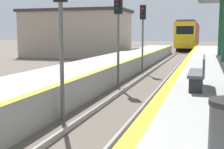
{
  "coord_description": "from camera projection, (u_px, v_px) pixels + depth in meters",
  "views": [
    {
      "loc": [
        2.67,
        -1.24,
        2.58
      ],
      "look_at": [
        -2.96,
        17.63,
        -0.03
      ],
      "focal_mm": 50.0,
      "sensor_mm": 36.0,
      "label": 1
    }
  ],
  "objects": [
    {
      "name": "bench",
      "position": [
        199.0,
        71.0,
        8.87
      ],
      "size": [
        0.44,
        1.92,
        0.92
      ],
      "color": "#4C4C51",
      "rests_on": "platform_right"
    },
    {
      "name": "signal_near",
      "position": [
        61.0,
        16.0,
        8.82
      ],
      "size": [
        0.36,
        0.31,
        4.35
      ],
      "color": "#595959",
      "rests_on": "ground"
    },
    {
      "name": "train",
      "position": [
        189.0,
        35.0,
        52.67
      ],
      "size": [
        2.84,
        23.7,
        4.42
      ],
      "color": "black",
      "rests_on": "ground"
    },
    {
      "name": "signal_far",
      "position": [
        143.0,
        26.0,
        19.88
      ],
      "size": [
        0.36,
        0.31,
        4.35
      ],
      "color": "#595959",
      "rests_on": "ground"
    },
    {
      "name": "station_building",
      "position": [
        76.0,
        33.0,
        34.74
      ],
      "size": [
        11.76,
        6.33,
        5.15
      ],
      "color": "tan",
      "rests_on": "ground"
    },
    {
      "name": "signal_mid",
      "position": [
        118.0,
        23.0,
        14.34
      ],
      "size": [
        0.36,
        0.31,
        4.35
      ],
      "color": "#595959",
      "rests_on": "ground"
    }
  ]
}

